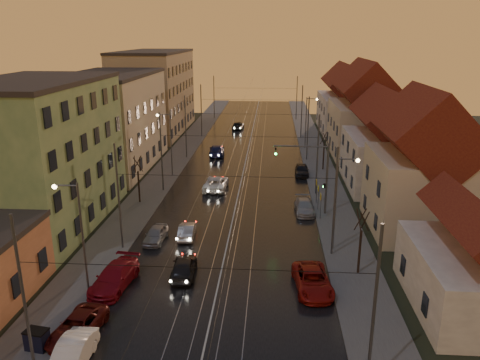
% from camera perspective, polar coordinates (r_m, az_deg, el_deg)
% --- Properties ---
extents(ground, '(160.00, 160.00, 0.00)m').
position_cam_1_polar(ground, '(31.05, -3.46, -16.06)').
color(ground, black).
rests_on(ground, ground).
extents(road, '(16.00, 120.00, 0.04)m').
position_cam_1_polar(road, '(67.96, 0.80, 2.78)').
color(road, black).
rests_on(road, ground).
extents(sidewalk_left, '(4.00, 120.00, 0.15)m').
position_cam_1_polar(sidewalk_left, '(69.20, -7.51, 2.94)').
color(sidewalk_left, '#4C4C4C').
rests_on(sidewalk_left, ground).
extents(sidewalk_right, '(4.00, 120.00, 0.15)m').
position_cam_1_polar(sidewalk_right, '(68.16, 9.23, 2.65)').
color(sidewalk_right, '#4C4C4C').
rests_on(sidewalk_right, ground).
extents(tram_rail_0, '(0.06, 120.00, 0.03)m').
position_cam_1_polar(tram_rail_0, '(68.11, -1.05, 2.84)').
color(tram_rail_0, gray).
rests_on(tram_rail_0, road).
extents(tram_rail_1, '(0.06, 120.00, 0.03)m').
position_cam_1_polar(tram_rail_1, '(68.00, 0.15, 2.82)').
color(tram_rail_1, gray).
rests_on(tram_rail_1, road).
extents(tram_rail_2, '(0.06, 120.00, 0.03)m').
position_cam_1_polar(tram_rail_2, '(67.92, 1.45, 2.80)').
color(tram_rail_2, gray).
rests_on(tram_rail_2, road).
extents(tram_rail_3, '(0.06, 120.00, 0.03)m').
position_cam_1_polar(tram_rail_3, '(67.87, 2.65, 2.78)').
color(tram_rail_3, gray).
rests_on(tram_rail_3, road).
extents(apartment_left_1, '(10.00, 18.00, 13.00)m').
position_cam_1_polar(apartment_left_1, '(46.17, -23.38, 2.64)').
color(apartment_left_1, '#5A8353').
rests_on(apartment_left_1, ground).
extents(apartment_left_2, '(10.00, 20.00, 12.00)m').
position_cam_1_polar(apartment_left_2, '(64.27, -15.38, 6.78)').
color(apartment_left_2, beige).
rests_on(apartment_left_2, ground).
extents(apartment_left_3, '(10.00, 24.00, 14.00)m').
position_cam_1_polar(apartment_left_3, '(86.89, -10.30, 10.38)').
color(apartment_left_3, '#9E8566').
rests_on(apartment_left_3, ground).
extents(house_right_0, '(8.16, 10.20, 5.80)m').
position_cam_1_polar(house_right_0, '(33.87, 27.24, -9.43)').
color(house_right_0, '#B9B3AB').
rests_on(house_right_0, ground).
extents(house_right_1, '(8.67, 10.20, 10.80)m').
position_cam_1_polar(house_right_1, '(44.40, 21.39, 0.93)').
color(house_right_1, beige).
rests_on(house_right_1, ground).
extents(house_right_2, '(9.18, 12.24, 9.20)m').
position_cam_1_polar(house_right_2, '(56.72, 17.56, 3.85)').
color(house_right_2, '#B9B3AB').
rests_on(house_right_2, ground).
extents(house_right_3, '(9.18, 14.28, 11.50)m').
position_cam_1_polar(house_right_3, '(70.90, 14.93, 7.59)').
color(house_right_3, beige).
rests_on(house_right_3, ground).
extents(house_right_4, '(9.18, 16.32, 10.00)m').
position_cam_1_polar(house_right_4, '(88.55, 12.78, 9.08)').
color(house_right_4, '#B9B3AB').
rests_on(house_right_4, ground).
extents(catenary_pole_l_0, '(0.16, 0.16, 9.00)m').
position_cam_1_polar(catenary_pole_l_0, '(26.34, -24.86, -12.93)').
color(catenary_pole_l_0, '#595B60').
rests_on(catenary_pole_l_0, ground).
extents(catenary_pole_r_0, '(0.16, 0.16, 9.00)m').
position_cam_1_polar(catenary_pole_r_0, '(23.89, 16.02, -15.16)').
color(catenary_pole_r_0, '#595B60').
rests_on(catenary_pole_r_0, ground).
extents(catenary_pole_l_1, '(0.16, 0.16, 9.00)m').
position_cam_1_polar(catenary_pole_l_1, '(38.86, -14.56, -2.13)').
color(catenary_pole_l_1, '#595B60').
rests_on(catenary_pole_l_1, ground).
extents(catenary_pole_r_1, '(0.16, 0.16, 9.00)m').
position_cam_1_polar(catenary_pole_r_1, '(37.24, 11.47, -2.76)').
color(catenary_pole_r_1, '#595B60').
rests_on(catenary_pole_r_1, ground).
extents(catenary_pole_l_2, '(0.16, 0.16, 9.00)m').
position_cam_1_polar(catenary_pole_l_2, '(52.68, -9.56, 3.27)').
color(catenary_pole_l_2, '#595B60').
rests_on(catenary_pole_l_2, ground).
extents(catenary_pole_r_2, '(0.16, 0.16, 9.00)m').
position_cam_1_polar(catenary_pole_r_2, '(51.50, 9.43, 2.95)').
color(catenary_pole_r_2, '#595B60').
rests_on(catenary_pole_r_2, ground).
extents(catenary_pole_l_3, '(0.16, 0.16, 9.00)m').
position_cam_1_polar(catenary_pole_l_3, '(67.02, -6.64, 6.39)').
color(catenary_pole_l_3, '#595B60').
rests_on(catenary_pole_l_3, ground).
extents(catenary_pole_r_3, '(0.16, 0.16, 9.00)m').
position_cam_1_polar(catenary_pole_r_3, '(66.10, 8.27, 6.17)').
color(catenary_pole_r_3, '#595B60').
rests_on(catenary_pole_r_3, ground).
extents(catenary_pole_l_4, '(0.16, 0.16, 9.00)m').
position_cam_1_polar(catenary_pole_l_4, '(81.59, -4.74, 8.39)').
color(catenary_pole_l_4, '#595B60').
rests_on(catenary_pole_l_4, ground).
extents(catenary_pole_r_4, '(0.16, 0.16, 9.00)m').
position_cam_1_polar(catenary_pole_r_4, '(80.84, 7.53, 8.22)').
color(catenary_pole_r_4, '#595B60').
rests_on(catenary_pole_r_4, ground).
extents(catenary_pole_l_5, '(0.16, 0.16, 9.00)m').
position_cam_1_polar(catenary_pole_l_5, '(99.25, -3.19, 10.01)').
color(catenary_pole_l_5, '#595B60').
rests_on(catenary_pole_l_5, ground).
extents(catenary_pole_r_5, '(0.16, 0.16, 9.00)m').
position_cam_1_polar(catenary_pole_r_5, '(98.63, 6.93, 9.86)').
color(catenary_pole_r_5, '#595B60').
rests_on(catenary_pole_r_5, ground).
extents(street_lamp_0, '(1.75, 0.32, 8.00)m').
position_cam_1_polar(street_lamp_0, '(32.80, -19.22, -5.50)').
color(street_lamp_0, '#595B60').
rests_on(street_lamp_0, ground).
extents(street_lamp_1, '(1.75, 0.32, 8.00)m').
position_cam_1_polar(street_lamp_1, '(38.12, 12.07, -1.72)').
color(street_lamp_1, '#595B60').
rests_on(street_lamp_1, ground).
extents(street_lamp_2, '(1.75, 0.32, 8.00)m').
position_cam_1_polar(street_lamp_2, '(58.40, -8.73, 5.07)').
color(street_lamp_2, '#595B60').
rests_on(street_lamp_2, ground).
extents(street_lamp_3, '(1.75, 0.32, 8.00)m').
position_cam_1_polar(street_lamp_3, '(72.93, 8.30, 7.51)').
color(street_lamp_3, '#595B60').
rests_on(street_lamp_3, ground).
extents(traffic_light_mast, '(5.30, 0.32, 7.20)m').
position_cam_1_polar(traffic_light_mast, '(45.65, 9.34, 1.23)').
color(traffic_light_mast, '#595B60').
rests_on(traffic_light_mast, ground).
extents(bare_tree_0, '(1.09, 1.09, 5.11)m').
position_cam_1_polar(bare_tree_0, '(49.90, -12.27, -0.08)').
color(bare_tree_0, black).
rests_on(bare_tree_0, ground).
extents(bare_tree_1, '(1.09, 1.09, 5.11)m').
position_cam_1_polar(bare_tree_1, '(35.51, 14.46, -7.51)').
color(bare_tree_1, black).
rests_on(bare_tree_1, ground).
extents(bare_tree_2, '(1.09, 1.09, 5.11)m').
position_cam_1_polar(bare_tree_2, '(61.83, 10.18, 3.40)').
color(bare_tree_2, black).
rests_on(bare_tree_2, ground).
extents(driving_car_0, '(1.95, 4.32, 1.44)m').
position_cam_1_polar(driving_car_0, '(35.21, -6.86, -10.48)').
color(driving_car_0, black).
rests_on(driving_car_0, ground).
extents(driving_car_1, '(1.56, 3.85, 1.24)m').
position_cam_1_polar(driving_car_1, '(41.46, -6.48, -6.17)').
color(driving_car_1, '#A1A2A7').
rests_on(driving_car_1, ground).
extents(driving_car_2, '(2.66, 5.45, 1.49)m').
position_cam_1_polar(driving_car_2, '(53.74, -2.95, -0.39)').
color(driving_car_2, silver).
rests_on(driving_car_2, ground).
extents(driving_car_3, '(2.65, 5.51, 1.55)m').
position_cam_1_polar(driving_car_3, '(69.03, -2.84, 3.64)').
color(driving_car_3, '#1A1F4E').
rests_on(driving_car_3, ground).
extents(driving_car_4, '(2.29, 4.64, 1.52)m').
position_cam_1_polar(driving_car_4, '(88.29, -0.24, 6.66)').
color(driving_car_4, black).
rests_on(driving_car_4, ground).
extents(parked_left_0, '(1.58, 4.42, 1.45)m').
position_cam_1_polar(parked_left_0, '(28.04, -19.87, -19.50)').
color(parked_left_0, white).
rests_on(parked_left_0, ground).
extents(parked_left_1, '(2.72, 4.82, 1.27)m').
position_cam_1_polar(parked_left_1, '(30.35, -19.21, -16.53)').
color(parked_left_1, '#56120E').
rests_on(parked_left_1, ground).
extents(parked_left_2, '(2.75, 5.49, 1.53)m').
position_cam_1_polar(parked_left_2, '(34.68, -15.06, -11.37)').
color(parked_left_2, maroon).
rests_on(parked_left_2, ground).
extents(parked_left_3, '(1.71, 3.85, 1.29)m').
position_cam_1_polar(parked_left_3, '(41.07, -10.24, -6.54)').
color(parked_left_3, '#929397').
rests_on(parked_left_3, ground).
extents(parked_right_0, '(2.87, 5.37, 1.43)m').
position_cam_1_polar(parked_right_0, '(33.60, 8.84, -12.03)').
color(parked_right_0, maroon).
rests_on(parked_right_0, ground).
extents(parked_right_1, '(1.95, 4.47, 1.28)m').
position_cam_1_polar(parked_right_1, '(47.18, 7.86, -3.23)').
color(parked_right_1, '#A6A6AC').
rests_on(parked_right_1, ground).
extents(parked_right_2, '(1.76, 4.19, 1.41)m').
position_cam_1_polar(parked_right_2, '(59.55, 7.54, 1.21)').
color(parked_right_2, black).
rests_on(parked_right_2, ground).
extents(dumpster, '(1.32, 0.99, 1.10)m').
position_cam_1_polar(dumpster, '(29.93, -23.50, -17.45)').
color(dumpster, black).
rests_on(dumpster, sidewalk_left).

